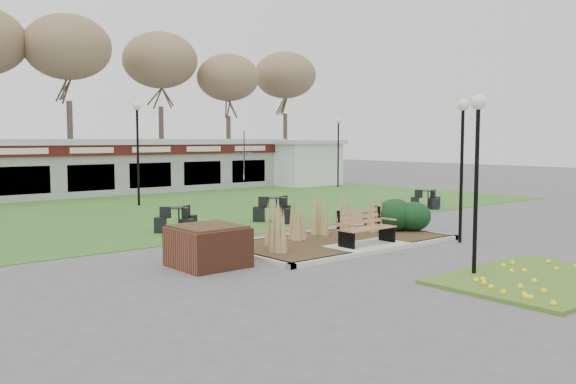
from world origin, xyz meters
TOP-DOWN VIEW (x-y plane):
  - ground at (0.00, 0.00)m, footprint 100.00×100.00m
  - lawn at (0.00, 12.00)m, footprint 34.00×16.00m
  - flower_bed at (0.00, -4.60)m, footprint 4.20×3.00m
  - planting_bed at (1.27, 1.35)m, footprint 6.75×3.40m
  - park_bench at (0.00, 0.25)m, footprint 1.70×0.66m
  - brick_planter at (-4.40, 1.00)m, footprint 1.50×1.50m
  - food_pavilion at (0.00, 19.96)m, footprint 24.60×3.40m
  - service_hut at (13.50, 18.00)m, footprint 4.40×3.40m
  - tree_backdrop at (0.00, 28.00)m, footprint 47.24×5.24m
  - lamp_post_near_left at (2.78, -0.80)m, footprint 0.33×0.33m
  - lamp_post_near_right at (-0.66, -3.50)m, footprint 0.32×0.32m
  - lamp_post_mid_right at (0.13, 13.67)m, footprint 0.37×0.37m
  - lamp_post_far_right at (14.00, 15.44)m, footprint 0.35×0.35m
  - bistro_set_b at (-2.40, 5.81)m, footprint 1.46×1.34m
  - bistro_set_c at (8.99, 5.00)m, footprint 1.25×1.38m
  - bistro_set_d at (1.47, 5.79)m, footprint 1.55×1.55m
  - patio_umbrella at (8.00, 16.74)m, footprint 1.94×1.97m

SIDE VIEW (x-z plane):
  - ground at x=0.00m, z-range 0.00..0.00m
  - lawn at x=0.00m, z-range 0.00..0.02m
  - flower_bed at x=0.00m, z-range -0.01..0.15m
  - bistro_set_c at x=8.99m, z-range -0.10..0.63m
  - bistro_set_b at x=-2.40m, z-range -0.11..0.67m
  - bistro_set_d at x=1.47m, z-range -0.12..0.73m
  - planting_bed at x=1.27m, z-range -0.27..1.00m
  - brick_planter at x=-4.40m, z-range 0.00..0.95m
  - park_bench at x=0.00m, z-range 0.12..1.05m
  - patio_umbrella at x=8.00m, z-range 0.31..2.59m
  - service_hut at x=13.50m, z-range 0.04..2.86m
  - food_pavilion at x=0.00m, z-range 0.03..2.93m
  - lamp_post_near_right at x=-0.66m, z-range 0.87..4.69m
  - lamp_post_near_left at x=2.78m, z-range 0.92..4.93m
  - lamp_post_far_right at x=14.00m, z-range 0.95..5.12m
  - lamp_post_mid_right at x=0.13m, z-range 1.03..5.54m
  - tree_backdrop at x=0.00m, z-range 3.18..13.54m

